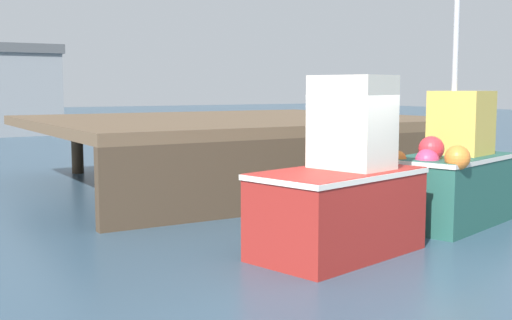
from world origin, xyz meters
TOP-DOWN VIEW (x-y plane):
  - ground at (0.00, 0.00)m, footprint 120.00×160.00m
  - pier at (2.45, 7.62)m, footprint 10.22×8.76m
  - fishing_boat_near_left at (0.15, 0.54)m, footprint 3.07×2.15m
  - fishing_boat_near_right at (3.37, 1.21)m, footprint 3.07×2.24m
  - rowboat at (4.75, 2.30)m, footprint 1.75×1.38m

SIDE VIEW (x-z plane):
  - ground at x=0.00m, z-range -0.10..0.00m
  - rowboat at x=4.75m, z-range -0.02..0.33m
  - fishing_boat_near_right at x=3.37m, z-range -1.58..3.49m
  - fishing_boat_near_left at x=0.15m, z-range -0.42..2.38m
  - pier at x=2.45m, z-range 0.61..2.42m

